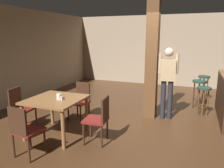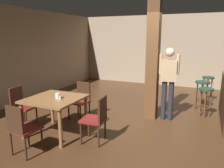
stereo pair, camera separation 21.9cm
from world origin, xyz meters
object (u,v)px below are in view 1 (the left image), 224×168
at_px(bar_stool_mid, 199,87).
at_px(bar_stool_far, 204,83).
at_px(standing_person, 168,78).
at_px(dining_table, 56,104).
at_px(chair_west, 20,106).
at_px(chair_east, 99,117).
at_px(bar_stool_near, 204,95).
at_px(salt_shaker, 61,99).
at_px(chair_south, 24,129).
at_px(chair_north, 80,99).
at_px(napkin_cup, 59,97).

height_order(bar_stool_mid, bar_stool_far, bar_stool_far).
bearing_deg(standing_person, dining_table, -138.51).
height_order(chair_west, chair_east, same).
height_order(bar_stool_near, bar_stool_mid, bar_stool_mid).
distance_m(chair_west, chair_east, 1.87).
relative_size(dining_table, bar_stool_far, 1.30).
distance_m(dining_table, bar_stool_near, 3.58).
bearing_deg(bar_stool_far, standing_person, -114.87).
distance_m(chair_east, bar_stool_near, 2.91).
distance_m(salt_shaker, bar_stool_near, 3.50).
distance_m(chair_south, bar_stool_far, 5.30).
distance_m(salt_shaker, bar_stool_far, 4.51).
distance_m(dining_table, chair_south, 0.92).
distance_m(dining_table, chair_west, 0.94).
bearing_deg(chair_south, chair_north, 89.64).
distance_m(chair_west, bar_stool_far, 5.18).
xyz_separation_m(standing_person, bar_stool_near, (0.84, 0.53, -0.45)).
height_order(dining_table, salt_shaker, salt_shaker).
distance_m(standing_person, bar_stool_far, 2.10).
relative_size(chair_south, bar_stool_near, 1.20).
height_order(chair_east, bar_stool_mid, chair_east).
xyz_separation_m(chair_north, chair_south, (-0.01, -1.83, 0.00)).
bearing_deg(bar_stool_far, chair_west, -136.12).
bearing_deg(standing_person, chair_west, -149.01).
bearing_deg(bar_stool_mid, chair_west, -142.05).
bearing_deg(bar_stool_near, bar_stool_far, 88.83).
height_order(chair_north, standing_person, standing_person).
height_order(chair_south, bar_stool_near, chair_south).
relative_size(chair_south, napkin_cup, 7.95).
height_order(salt_shaker, standing_person, standing_person).
distance_m(chair_east, bar_stool_far, 4.05).
bearing_deg(bar_stool_mid, chair_south, -125.56).
xyz_separation_m(chair_west, bar_stool_mid, (3.60, 2.81, 0.10)).
relative_size(dining_table, chair_north, 1.16).
bearing_deg(salt_shaker, standing_person, 45.72).
distance_m(chair_south, salt_shaker, 0.90).
bearing_deg(standing_person, salt_shaker, -134.28).
bearing_deg(bar_stool_mid, napkin_cup, -132.35).
xyz_separation_m(chair_north, napkin_cup, (0.06, -0.95, 0.32)).
bearing_deg(napkin_cup, chair_east, 1.69).
xyz_separation_m(chair_east, standing_person, (1.00, 1.72, 0.50)).
height_order(napkin_cup, standing_person, standing_person).
bearing_deg(chair_west, bar_stool_mid, 37.95).
height_order(dining_table, napkin_cup, napkin_cup).
xyz_separation_m(dining_table, chair_north, (0.03, 0.92, -0.15)).
relative_size(chair_north, bar_stool_mid, 1.12).
relative_size(standing_person, bar_stool_near, 2.32).
bearing_deg(bar_stool_far, salt_shaker, -125.54).
bearing_deg(salt_shaker, napkin_cup, 150.28).
height_order(standing_person, bar_stool_near, standing_person).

